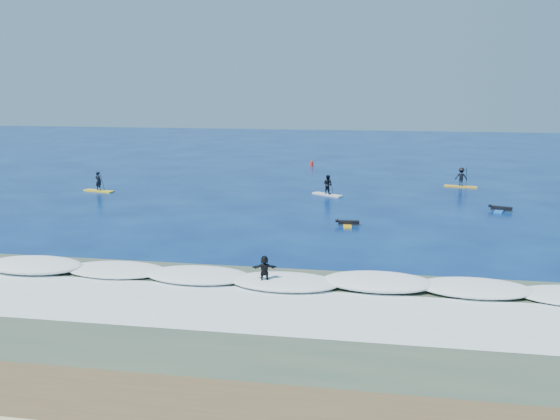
% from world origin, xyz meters
% --- Properties ---
extents(ground, '(160.00, 160.00, 0.00)m').
position_xyz_m(ground, '(0.00, 0.00, 0.00)').
color(ground, '#04154C').
rests_on(ground, ground).
extents(shallow_water, '(90.00, 13.00, 0.01)m').
position_xyz_m(shallow_water, '(0.00, -14.00, 0.01)').
color(shallow_water, '#374B3A').
rests_on(shallow_water, ground).
extents(breaking_wave, '(40.00, 6.00, 0.30)m').
position_xyz_m(breaking_wave, '(0.00, -10.00, 0.00)').
color(breaking_wave, white).
rests_on(breaking_wave, ground).
extents(whitewater, '(34.00, 5.00, 0.02)m').
position_xyz_m(whitewater, '(0.00, -13.00, 0.00)').
color(whitewater, silver).
rests_on(whitewater, ground).
extents(sup_paddler_left, '(2.72, 1.27, 1.85)m').
position_xyz_m(sup_paddler_left, '(-17.74, 10.80, 0.58)').
color(sup_paddler_left, yellow).
rests_on(sup_paddler_left, ground).
extents(sup_paddler_center, '(2.55, 1.95, 1.83)m').
position_xyz_m(sup_paddler_center, '(0.62, 12.33, 0.68)').
color(sup_paddler_center, silver).
rests_on(sup_paddler_center, ground).
extents(sup_paddler_right, '(2.78, 1.16, 1.89)m').
position_xyz_m(sup_paddler_right, '(11.27, 18.10, 0.74)').
color(sup_paddler_right, gold).
rests_on(sup_paddler_right, ground).
extents(prone_paddler_near, '(1.49, 1.90, 0.39)m').
position_xyz_m(prone_paddler_near, '(2.88, 2.08, 0.13)').
color(prone_paddler_near, gold).
rests_on(prone_paddler_near, ground).
extents(prone_paddler_far, '(1.57, 2.06, 0.42)m').
position_xyz_m(prone_paddler_far, '(12.88, 8.32, 0.14)').
color(prone_paddler_far, blue).
rests_on(prone_paddler_far, ground).
extents(wave_surfer, '(1.81, 0.85, 1.26)m').
position_xyz_m(wave_surfer, '(0.19, -10.41, 0.73)').
color(wave_surfer, white).
rests_on(wave_surfer, breaking_wave).
extents(marker_buoy, '(0.31, 0.31, 0.75)m').
position_xyz_m(marker_buoy, '(-2.71, 28.91, 0.33)').
color(marker_buoy, red).
rests_on(marker_buoy, ground).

